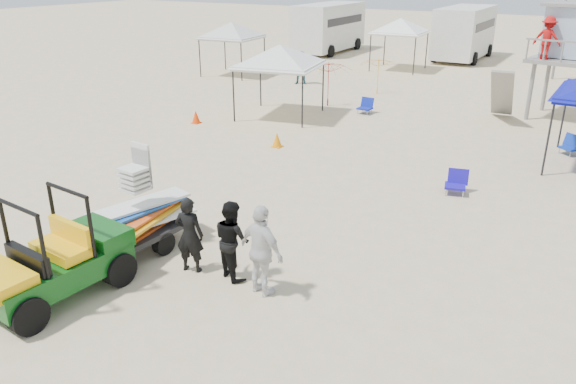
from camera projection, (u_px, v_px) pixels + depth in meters
The scene contains 21 objects.
ground at pixel (180, 307), 10.11m from camera, with size 140.00×140.00×0.00m, color beige.
utility_cart at pixel (50, 253), 10.09m from camera, with size 1.52×2.70×1.97m.
surf_trailer at pixel (143, 212), 11.99m from camera, with size 1.46×2.45×2.04m.
man_left at pixel (189, 235), 11.05m from camera, with size 0.58×0.38×1.58m, color black.
man_mid at pixel (232, 239), 10.85m from camera, with size 0.78×0.60×1.60m, color black.
man_right at pixel (262, 251), 10.22m from camera, with size 1.04×0.43×1.78m, color silver.
lifeguard_tower at pixel (572, 36), 21.44m from camera, with size 3.10×3.10×4.30m.
canopy_white_a at pixel (280, 48), 21.90m from camera, with size 3.48×3.48×3.26m.
canopy_white_b at pixel (232, 25), 30.45m from camera, with size 2.99×2.99×3.25m.
canopy_white_c at pixel (401, 21), 31.95m from camera, with size 2.88×2.88×3.33m.
umbrella_a at pixel (327, 84), 24.15m from camera, with size 2.10×2.14×1.93m, color #B11214.
umbrella_b at pixel (378, 76), 26.53m from camera, with size 1.83×1.87×1.68m, color #F7A916.
cone_near at pixel (277, 140), 18.92m from camera, with size 0.34×0.34×0.50m, color orange.
cone_far at pixel (196, 117), 21.78m from camera, with size 0.34×0.34×0.50m, color #FF3E08.
beach_chair_a at pixel (366, 106), 23.23m from camera, with size 0.58×0.62×0.64m.
beach_chair_b at pixel (457, 182), 15.10m from camera, with size 0.64×0.69×0.64m.
beach_chair_c at pixel (571, 144), 18.22m from camera, with size 0.73×0.83×0.64m.
rv_far_left at pixel (329, 26), 39.04m from camera, with size 2.64×6.80×3.25m.
rv_mid_left at pixel (465, 31), 36.02m from camera, with size 2.65×6.50×3.25m.
light_pole_left at pixel (566, 1), 28.79m from camera, with size 0.14×0.14×8.00m, color slate.
distant_beachgoers at pixel (399, 83), 24.87m from camera, with size 15.80×4.83×1.75m.
Camera 1 is at (6.02, -6.43, 5.73)m, focal length 35.00 mm.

